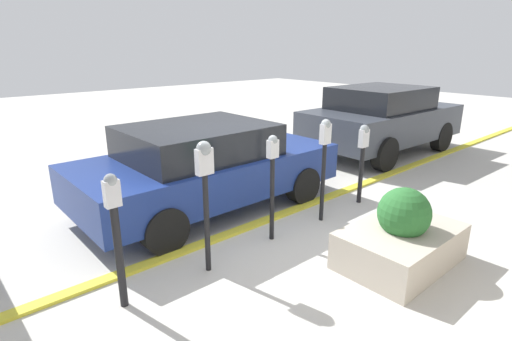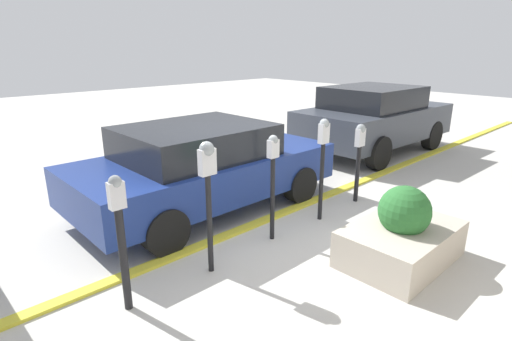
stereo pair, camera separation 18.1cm
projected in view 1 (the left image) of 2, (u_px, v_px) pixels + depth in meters
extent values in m
plane|color=beige|center=(250.00, 230.00, 5.75)|extent=(40.00, 40.00, 0.00)
cube|color=gold|center=(246.00, 227.00, 5.81)|extent=(24.50, 0.16, 0.04)
cylinder|color=black|center=(119.00, 258.00, 3.94)|extent=(0.08, 0.08, 1.09)
cube|color=silver|center=(112.00, 193.00, 3.73)|extent=(0.15, 0.09, 0.26)
sphere|color=gray|center=(110.00, 180.00, 3.69)|extent=(0.13, 0.13, 0.13)
cylinder|color=black|center=(207.00, 224.00, 4.57)|extent=(0.06, 0.06, 1.19)
cube|color=silver|center=(204.00, 161.00, 4.35)|extent=(0.19, 0.09, 0.29)
sphere|color=gray|center=(204.00, 148.00, 4.30)|extent=(0.17, 0.17, 0.17)
cylinder|color=black|center=(272.00, 199.00, 5.33)|extent=(0.06, 0.06, 1.16)
cube|color=silver|center=(273.00, 149.00, 5.12)|extent=(0.14, 0.09, 0.24)
sphere|color=gray|center=(273.00, 140.00, 5.09)|extent=(0.12, 0.12, 0.12)
cylinder|color=black|center=(323.00, 183.00, 5.92)|extent=(0.06, 0.06, 1.19)
cube|color=silver|center=(325.00, 134.00, 5.70)|extent=(0.16, 0.09, 0.29)
sphere|color=gray|center=(326.00, 124.00, 5.66)|extent=(0.14, 0.14, 0.14)
cylinder|color=black|center=(361.00, 175.00, 6.65)|extent=(0.07, 0.07, 0.97)
cube|color=silver|center=(364.00, 138.00, 6.46)|extent=(0.18, 0.09, 0.29)
sphere|color=gray|center=(365.00, 129.00, 6.41)|extent=(0.15, 0.15, 0.15)
cube|color=#B2A899|center=(400.00, 246.00, 4.83)|extent=(1.51, 1.00, 0.46)
sphere|color=#28662D|center=(404.00, 213.00, 4.70)|extent=(0.62, 0.62, 0.62)
cube|color=navy|center=(208.00, 171.00, 6.44)|extent=(4.18, 1.96, 0.59)
cube|color=black|center=(197.00, 140.00, 6.17)|extent=(2.18, 1.72, 0.48)
cylinder|color=black|center=(303.00, 185.00, 6.69)|extent=(0.62, 0.23, 0.62)
cylinder|color=black|center=(236.00, 163.00, 7.98)|extent=(0.62, 0.23, 0.62)
cylinder|color=black|center=(164.00, 230.00, 5.06)|extent=(0.62, 0.23, 0.62)
cylinder|color=black|center=(109.00, 192.00, 6.36)|extent=(0.62, 0.23, 0.62)
cube|color=#383D47|center=(382.00, 123.00, 9.75)|extent=(4.21, 2.08, 0.74)
cube|color=black|center=(381.00, 98.00, 9.46)|extent=(2.21, 1.79, 0.51)
cylinder|color=black|center=(441.00, 136.00, 10.02)|extent=(0.73, 0.24, 0.73)
cylinder|color=black|center=(378.00, 126.00, 11.33)|extent=(0.73, 0.24, 0.73)
cylinder|color=black|center=(385.00, 154.00, 8.40)|extent=(0.73, 0.24, 0.73)
cylinder|color=black|center=(318.00, 139.00, 9.71)|extent=(0.73, 0.24, 0.73)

